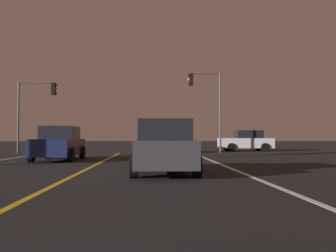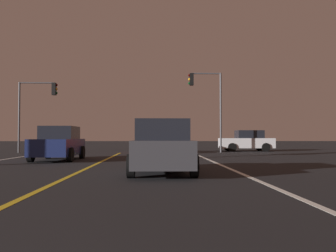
{
  "view_description": "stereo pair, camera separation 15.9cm",
  "coord_description": "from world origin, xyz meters",
  "px_view_note": "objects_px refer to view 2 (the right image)",
  "views": [
    {
      "loc": [
        2.36,
        -0.08,
        1.16
      ],
      "look_at": [
        3.32,
        21.9,
        1.83
      ],
      "focal_mm": 38.33,
      "sensor_mm": 36.0,
      "label": 1
    },
    {
      "loc": [
        2.51,
        -0.08,
        1.16
      ],
      "look_at": [
        3.32,
        21.9,
        1.83
      ],
      "focal_mm": 38.33,
      "sensor_mm": 36.0,
      "label": 2
    }
  ],
  "objects_px": {
    "car_lead_same_lane": "(162,148)",
    "car_oncoming": "(59,144)",
    "traffic_light_near_left": "(38,100)",
    "car_ahead_far": "(150,142)",
    "traffic_light_near_right": "(206,94)",
    "car_crossing_side": "(247,141)"
  },
  "relations": [
    {
      "from": "car_oncoming",
      "to": "traffic_light_near_right",
      "type": "relative_size",
      "value": 0.72
    },
    {
      "from": "car_oncoming",
      "to": "car_ahead_far",
      "type": "bearing_deg",
      "value": 150.3
    },
    {
      "from": "car_ahead_far",
      "to": "traffic_light_near_left",
      "type": "xyz_separation_m",
      "value": [
        -8.27,
        0.69,
        3.04
      ]
    },
    {
      "from": "car_oncoming",
      "to": "traffic_light_near_right",
      "type": "xyz_separation_m",
      "value": [
        8.65,
        8.5,
        3.55
      ]
    },
    {
      "from": "car_lead_same_lane",
      "to": "traffic_light_near_right",
      "type": "relative_size",
      "value": 0.72
    },
    {
      "from": "car_lead_same_lane",
      "to": "traffic_light_near_right",
      "type": "distance_m",
      "value": 15.96
    },
    {
      "from": "traffic_light_near_right",
      "to": "traffic_light_near_left",
      "type": "height_order",
      "value": "traffic_light_near_right"
    },
    {
      "from": "car_lead_same_lane",
      "to": "car_crossing_side",
      "type": "xyz_separation_m",
      "value": [
        7.32,
        17.59,
        0.0
      ]
    },
    {
      "from": "car_oncoming",
      "to": "traffic_light_near_left",
      "type": "bearing_deg",
      "value": -155.83
    },
    {
      "from": "car_crossing_side",
      "to": "traffic_light_near_right",
      "type": "relative_size",
      "value": 0.72
    },
    {
      "from": "traffic_light_near_right",
      "to": "traffic_light_near_left",
      "type": "relative_size",
      "value": 1.15
    },
    {
      "from": "car_oncoming",
      "to": "car_crossing_side",
      "type": "xyz_separation_m",
      "value": [
        12.35,
        10.96,
        0.0
      ]
    },
    {
      "from": "car_ahead_far",
      "to": "car_crossing_side",
      "type": "height_order",
      "value": "same"
    },
    {
      "from": "car_lead_same_lane",
      "to": "car_oncoming",
      "type": "bearing_deg",
      "value": 37.19
    },
    {
      "from": "car_lead_same_lane",
      "to": "traffic_light_near_left",
      "type": "distance_m",
      "value": 17.79
    },
    {
      "from": "car_oncoming",
      "to": "car_crossing_side",
      "type": "height_order",
      "value": "same"
    },
    {
      "from": "car_ahead_far",
      "to": "car_lead_same_lane",
      "type": "distance_m",
      "value": 14.45
    },
    {
      "from": "car_ahead_far",
      "to": "car_lead_same_lane",
      "type": "bearing_deg",
      "value": -177.72
    },
    {
      "from": "car_lead_same_lane",
      "to": "traffic_light_near_right",
      "type": "bearing_deg",
      "value": -13.44
    },
    {
      "from": "car_oncoming",
      "to": "car_lead_same_lane",
      "type": "distance_m",
      "value": 8.32
    },
    {
      "from": "car_ahead_far",
      "to": "car_crossing_side",
      "type": "bearing_deg",
      "value": -68.23
    },
    {
      "from": "traffic_light_near_right",
      "to": "car_oncoming",
      "type": "bearing_deg",
      "value": 44.52
    }
  ]
}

